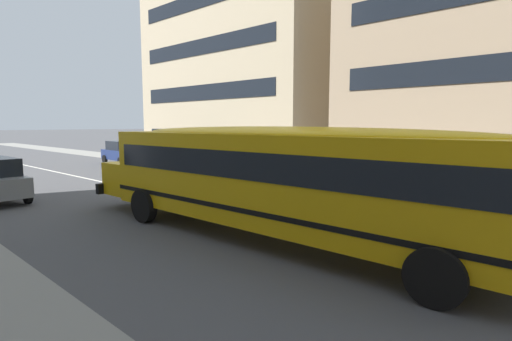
% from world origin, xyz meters
% --- Properties ---
extents(ground_plane, '(400.00, 400.00, 0.00)m').
position_xyz_m(ground_plane, '(0.00, 0.00, 0.00)').
color(ground_plane, '#4C4C4F').
extents(sidewalk_far, '(120.00, 3.00, 0.01)m').
position_xyz_m(sidewalk_far, '(0.00, 7.94, 0.01)').
color(sidewalk_far, gray).
rests_on(sidewalk_far, ground_plane).
extents(lane_centreline, '(110.00, 0.16, 0.01)m').
position_xyz_m(lane_centreline, '(0.00, 0.00, 0.00)').
color(lane_centreline, silver).
rests_on(lane_centreline, ground_plane).
extents(school_bus, '(12.66, 3.01, 2.82)m').
position_xyz_m(school_bus, '(1.18, -1.57, 1.67)').
color(school_bus, yellow).
rests_on(school_bus, ground_plane).
extents(parked_car_dark_blue_by_entrance, '(3.99, 2.05, 1.64)m').
position_xyz_m(parked_car_dark_blue_by_entrance, '(-19.06, 5.29, 0.84)').
color(parked_car_dark_blue_by_entrance, navy).
rests_on(parked_car_dark_blue_by_entrance, ground_plane).
extents(parked_car_white_mid_block, '(3.93, 1.95, 1.64)m').
position_xyz_m(parked_car_white_mid_block, '(-7.27, 5.41, 0.84)').
color(parked_car_white_mid_block, silver).
rests_on(parked_car_white_mid_block, ground_plane).
extents(parked_car_teal_past_driveway, '(3.93, 1.94, 1.64)m').
position_xyz_m(parked_car_teal_past_driveway, '(-13.78, 5.48, 0.84)').
color(parked_car_teal_past_driveway, '#195B66').
rests_on(parked_car_teal_past_driveway, ground_plane).
extents(apartment_block_far_left, '(16.27, 9.39, 19.70)m').
position_xyz_m(apartment_block_far_left, '(-14.89, 14.11, 9.85)').
color(apartment_block_far_left, '#C6B28E').
rests_on(apartment_block_far_left, ground_plane).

